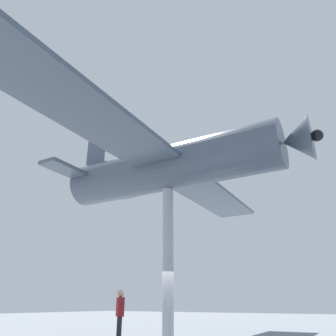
{
  "coord_description": "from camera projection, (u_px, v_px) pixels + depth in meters",
  "views": [
    {
      "loc": [
        11.52,
        7.44,
        1.32
      ],
      "look_at": [
        0.0,
        0.0,
        7.01
      ],
      "focal_mm": 35.0,
      "sensor_mm": 36.0,
      "label": 1
    }
  ],
  "objects": [
    {
      "name": "support_pylon_central",
      "position": [
        168.0,
        259.0,
        13.31
      ],
      "size": [
        0.46,
        0.46,
        5.99
      ],
      "color": "#B7B7BC",
      "rests_on": "ground_plane"
    },
    {
      "name": "suspended_airplane",
      "position": [
        172.0,
        167.0,
        14.76
      ],
      "size": [
        19.46,
        11.62,
        3.59
      ],
      "rotation": [
        0.0,
        0.0,
        0.06
      ],
      "color": "#4C5666",
      "rests_on": "support_pylon_central"
    },
    {
      "name": "visitor_person",
      "position": [
        120.0,
        311.0,
        12.21
      ],
      "size": [
        0.41,
        0.45,
        1.82
      ],
      "rotation": [
        0.0,
        0.0,
        0.96
      ],
      "color": "#232328",
      "rests_on": "ground_plane"
    }
  ]
}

